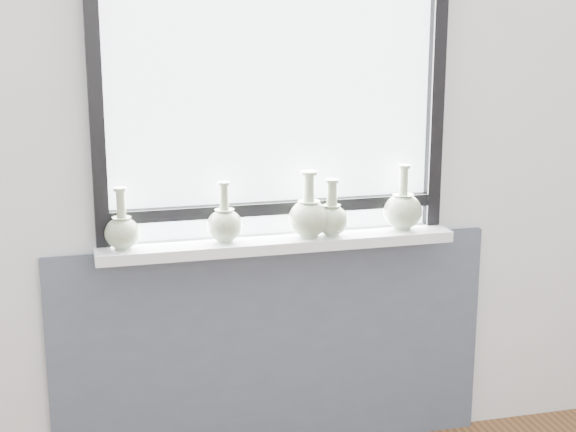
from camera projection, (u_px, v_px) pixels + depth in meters
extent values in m
cube|color=silver|center=(271.00, 125.00, 3.23)|extent=(3.60, 0.02, 2.60)
cube|color=#495262|center=(273.00, 349.00, 3.42)|extent=(1.70, 0.03, 0.86)
cube|color=white|center=(277.00, 243.00, 3.24)|extent=(1.32, 0.18, 0.04)
cube|color=black|center=(95.00, 97.00, 3.00)|extent=(0.05, 0.06, 1.05)
cube|color=black|center=(436.00, 88.00, 3.30)|extent=(0.05, 0.06, 1.05)
cube|color=black|center=(274.00, 208.00, 3.26)|extent=(1.20, 0.05, 0.04)
cube|color=white|center=(272.00, 99.00, 3.18)|extent=(1.20, 0.01, 1.00)
cylinder|color=#9FB28E|center=(123.00, 248.00, 3.09)|extent=(0.06, 0.06, 0.01)
ellipsoid|color=#9FB28E|center=(122.00, 233.00, 3.08)|extent=(0.12, 0.12, 0.11)
cone|color=#9FB28E|center=(122.00, 221.00, 3.07)|extent=(0.07, 0.07, 0.03)
cylinder|color=#9FB28E|center=(121.00, 206.00, 3.05)|extent=(0.03, 0.03, 0.11)
cylinder|color=#9FB28E|center=(120.00, 189.00, 3.04)|extent=(0.05, 0.05, 0.01)
cylinder|color=#9FB28E|center=(225.00, 240.00, 3.18)|extent=(0.06, 0.06, 0.01)
ellipsoid|color=#9FB28E|center=(225.00, 225.00, 3.17)|extent=(0.13, 0.13, 0.12)
cone|color=#9FB28E|center=(224.00, 213.00, 3.16)|extent=(0.07, 0.07, 0.03)
cylinder|color=#9FB28E|center=(224.00, 200.00, 3.15)|extent=(0.03, 0.03, 0.11)
cylinder|color=#9FB28E|center=(224.00, 183.00, 3.13)|extent=(0.05, 0.05, 0.01)
cylinder|color=#9FB28E|center=(309.00, 235.00, 3.25)|extent=(0.07, 0.07, 0.01)
ellipsoid|color=#9FB28E|center=(309.00, 218.00, 3.23)|extent=(0.15, 0.15, 0.14)
cone|color=#9FB28E|center=(309.00, 205.00, 3.22)|extent=(0.08, 0.08, 0.03)
cylinder|color=#9FB28E|center=(309.00, 190.00, 3.20)|extent=(0.04, 0.04, 0.12)
cylinder|color=#9FB28E|center=(309.00, 173.00, 3.19)|extent=(0.06, 0.06, 0.01)
cylinder|color=#9FB28E|center=(332.00, 234.00, 3.27)|extent=(0.06, 0.06, 0.01)
ellipsoid|color=#9FB28E|center=(332.00, 220.00, 3.25)|extent=(0.12, 0.12, 0.11)
cone|color=#9FB28E|center=(332.00, 209.00, 3.24)|extent=(0.07, 0.07, 0.03)
cylinder|color=#9FB28E|center=(332.00, 196.00, 3.23)|extent=(0.04, 0.04, 0.10)
cylinder|color=#9FB28E|center=(332.00, 181.00, 3.22)|extent=(0.05, 0.05, 0.01)
cylinder|color=#9FB28E|center=(402.00, 228.00, 3.35)|extent=(0.07, 0.07, 0.01)
ellipsoid|color=#9FB28E|center=(403.00, 211.00, 3.34)|extent=(0.15, 0.15, 0.14)
cone|color=#9FB28E|center=(403.00, 198.00, 3.33)|extent=(0.08, 0.08, 0.03)
cylinder|color=#9FB28E|center=(404.00, 183.00, 3.31)|extent=(0.03, 0.03, 0.12)
cylinder|color=#9FB28E|center=(404.00, 166.00, 3.30)|extent=(0.05, 0.05, 0.01)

